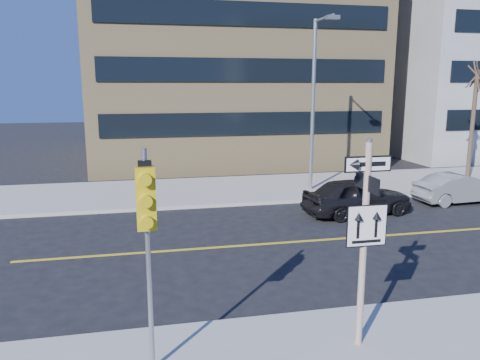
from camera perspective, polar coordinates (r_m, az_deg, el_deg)
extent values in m
plane|color=black|center=(12.17, 8.88, -13.77)|extent=(120.00, 120.00, 0.00)
cylinder|color=silver|center=(9.24, 14.82, -7.93)|extent=(0.13, 0.13, 4.00)
cylinder|color=gray|center=(8.79, 15.49, 4.65)|extent=(0.10, 0.10, 0.06)
cube|color=black|center=(8.85, 15.34, 1.89)|extent=(0.92, 0.03, 0.30)
cube|color=black|center=(8.91, 15.22, -0.33)|extent=(0.03, 0.92, 0.30)
cube|color=white|center=(9.03, 15.20, -5.41)|extent=(0.80, 0.03, 0.80)
cylinder|color=gray|center=(8.32, -11.07, -9.97)|extent=(0.09, 0.09, 4.00)
cube|color=gold|center=(7.77, -11.38, -2.24)|extent=(0.32, 0.22, 1.05)
sphere|color=#8C0705|center=(7.58, -11.47, 0.12)|extent=(0.17, 0.17, 0.17)
sphere|color=black|center=(7.65, -11.37, -2.45)|extent=(0.17, 0.17, 0.17)
sphere|color=black|center=(7.74, -11.27, -4.96)|extent=(0.17, 0.17, 0.17)
imported|color=black|center=(19.46, 14.07, -1.95)|extent=(2.36, 4.64, 1.51)
imported|color=gray|center=(22.99, 25.15, -0.92)|extent=(1.63, 4.07, 1.32)
cylinder|color=gray|center=(22.74, 8.87, 8.79)|extent=(0.18, 0.18, 8.00)
cylinder|color=gray|center=(21.98, 10.17, 18.86)|extent=(0.10, 2.20, 0.10)
cube|color=gray|center=(21.05, 11.23, 18.88)|extent=(0.55, 0.30, 0.16)
cylinder|color=#32271D|center=(27.55, 26.46, 5.89)|extent=(0.22, 0.22, 5.80)
cube|color=tan|center=(35.97, -2.31, 17.60)|extent=(18.00, 18.00, 18.00)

